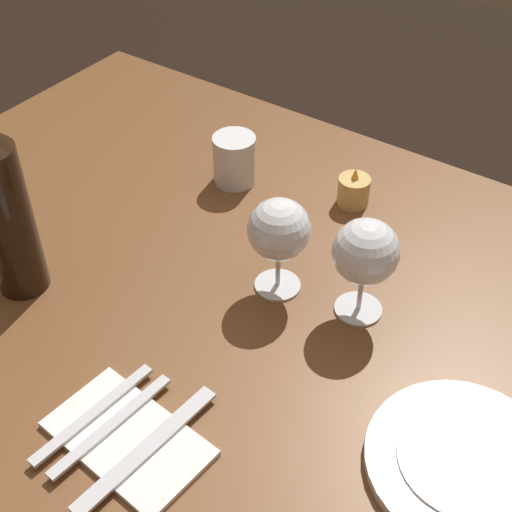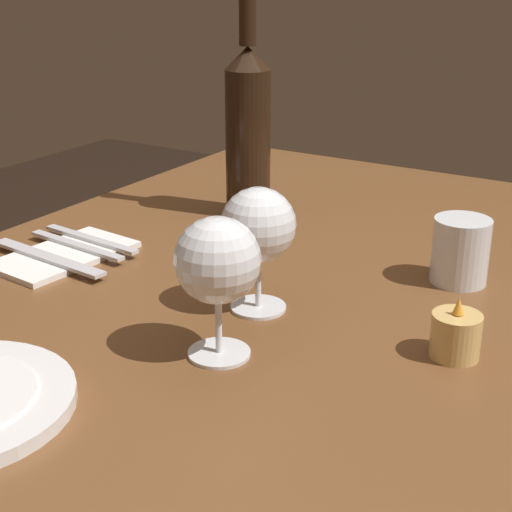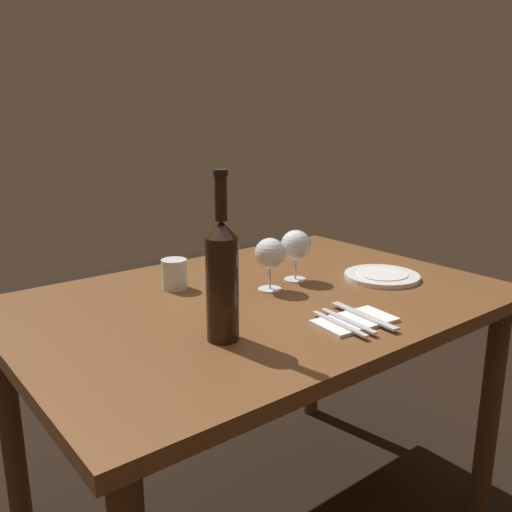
% 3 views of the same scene
% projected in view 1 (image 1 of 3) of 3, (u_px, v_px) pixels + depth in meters
% --- Properties ---
extents(dining_table, '(1.30, 0.90, 0.74)m').
position_uv_depth(dining_table, '(238.00, 323.00, 1.09)').
color(dining_table, brown).
rests_on(dining_table, ground).
extents(wine_glass_left, '(0.09, 0.09, 0.15)m').
position_uv_depth(wine_glass_left, '(366.00, 254.00, 0.92)').
color(wine_glass_left, white).
rests_on(wine_glass_left, dining_table).
extents(wine_glass_right, '(0.09, 0.09, 0.15)m').
position_uv_depth(wine_glass_right, '(279.00, 231.00, 0.95)').
color(wine_glass_right, white).
rests_on(wine_glass_right, dining_table).
extents(wine_bottle, '(0.07, 0.07, 0.37)m').
position_uv_depth(wine_bottle, '(2.00, 205.00, 0.93)').
color(wine_bottle, black).
rests_on(wine_bottle, dining_table).
extents(water_tumbler, '(0.07, 0.07, 0.08)m').
position_uv_depth(water_tumbler, '(235.00, 162.00, 1.19)').
color(water_tumbler, white).
rests_on(water_tumbler, dining_table).
extents(votive_candle, '(0.05, 0.05, 0.07)m').
position_uv_depth(votive_candle, '(353.00, 191.00, 1.15)').
color(votive_candle, '#DBB266').
rests_on(votive_candle, dining_table).
extents(dinner_plate, '(0.22, 0.22, 0.02)m').
position_uv_depth(dinner_plate, '(464.00, 462.00, 0.80)').
color(dinner_plate, white).
rests_on(dinner_plate, dining_table).
extents(folded_napkin, '(0.20, 0.13, 0.01)m').
position_uv_depth(folded_napkin, '(128.00, 439.00, 0.83)').
color(folded_napkin, white).
rests_on(folded_napkin, dining_table).
extents(fork_inner, '(0.03, 0.18, 0.00)m').
position_uv_depth(fork_inner, '(111.00, 425.00, 0.83)').
color(fork_inner, silver).
rests_on(fork_inner, folded_napkin).
extents(fork_outer, '(0.03, 0.18, 0.00)m').
position_uv_depth(fork_outer, '(96.00, 415.00, 0.84)').
color(fork_outer, silver).
rests_on(fork_outer, folded_napkin).
extents(table_knife, '(0.04, 0.21, 0.00)m').
position_uv_depth(table_knife, '(147.00, 448.00, 0.81)').
color(table_knife, silver).
rests_on(table_knife, folded_napkin).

